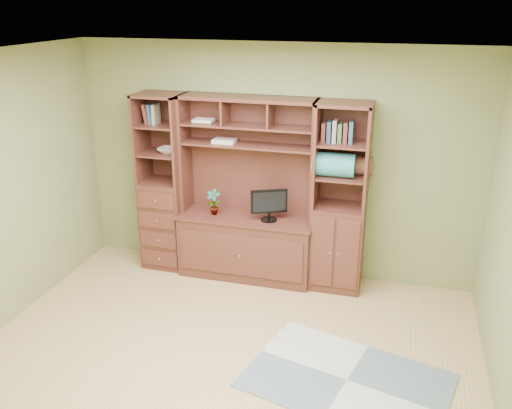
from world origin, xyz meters
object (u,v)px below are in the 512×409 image
(center_hutch, at_px, (246,192))
(left_tower, at_px, (164,183))
(right_tower, at_px, (340,199))
(monitor, at_px, (269,199))

(center_hutch, relative_size, left_tower, 1.00)
(center_hutch, height_order, right_tower, same)
(center_hutch, xyz_separation_m, right_tower, (1.02, 0.04, 0.00))
(left_tower, bearing_deg, center_hutch, -2.29)
(left_tower, relative_size, right_tower, 1.00)
(center_hutch, bearing_deg, left_tower, 177.71)
(right_tower, relative_size, monitor, 4.17)
(center_hutch, height_order, monitor, center_hutch)
(monitor, bearing_deg, right_tower, -18.71)
(right_tower, bearing_deg, monitor, -174.32)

